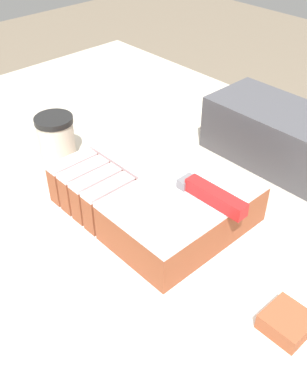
# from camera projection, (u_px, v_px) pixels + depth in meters

# --- Properties ---
(countertop) EXTENTS (1.40, 1.10, 0.91)m
(countertop) POSITION_uv_depth(u_px,v_px,m) (134.00, 373.00, 1.02)
(countertop) COLOR beige
(countertop) RESTS_ON ground_plane
(cake_board) EXTENTS (0.33, 0.27, 0.01)m
(cake_board) POSITION_uv_depth(u_px,v_px,m) (154.00, 210.00, 0.77)
(cake_board) COLOR white
(cake_board) RESTS_ON countertop
(cake) EXTENTS (0.29, 0.23, 0.07)m
(cake) POSITION_uv_depth(u_px,v_px,m) (156.00, 192.00, 0.74)
(cake) COLOR #994C2D
(cake) RESTS_ON cake_board
(knife) EXTENTS (0.27, 0.03, 0.02)m
(knife) POSITION_uv_depth(u_px,v_px,m) (200.00, 189.00, 0.68)
(knife) COLOR silver
(knife) RESTS_ON cake
(coffee_cup) EXTENTS (0.07, 0.07, 0.09)m
(coffee_cup) POSITION_uv_depth(u_px,v_px,m) (56.00, 138.00, 0.87)
(coffee_cup) COLOR beige
(coffee_cup) RESTS_ON countertop
(paper_napkin) EXTENTS (0.16, 0.16, 0.01)m
(paper_napkin) POSITION_uv_depth(u_px,v_px,m) (285.00, 330.00, 0.58)
(paper_napkin) COLOR white
(paper_napkin) RESTS_ON countertop
(brownie) EXTENTS (0.06, 0.06, 0.02)m
(brownie) POSITION_uv_depth(u_px,v_px,m) (287.00, 322.00, 0.57)
(brownie) COLOR #994C2D
(brownie) RESTS_ON paper_napkin
(storage_box) EXTENTS (0.26, 0.14, 0.11)m
(storage_box) POSITION_uv_depth(u_px,v_px,m) (276.00, 134.00, 0.87)
(storage_box) COLOR #47474C
(storage_box) RESTS_ON countertop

